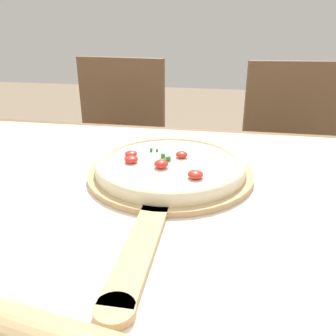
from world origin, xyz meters
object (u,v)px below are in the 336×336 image
Objects in this scene: pizza at (170,165)px; chair_right at (291,160)px; pizza_peel at (168,179)px; chair_left at (117,149)px.

chair_right is at bearing 62.57° from pizza.
chair_left is at bearing 115.33° from pizza_peel.
pizza reaches higher than pizza_peel.
pizza is at bearing -122.75° from chair_right.
chair_left and chair_right have the same top height.
chair_left is 0.73m from chair_right.
pizza_peel is 0.87m from chair_right.
pizza_peel is at bearing -121.84° from chair_right.
chair_right is (0.73, -0.00, 0.00)m from chair_left.
chair_left is (-0.36, 0.72, -0.25)m from pizza.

